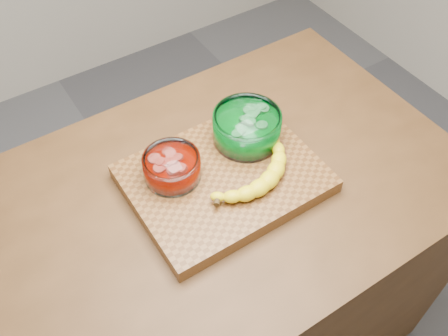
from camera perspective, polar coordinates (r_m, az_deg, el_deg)
ground at (r=2.01m, az=-0.00°, el=-17.93°), size 3.50×3.50×0.00m
counter at (r=1.61m, az=-0.00°, el=-11.83°), size 1.20×0.80×0.90m
cutting_board at (r=1.21m, az=-0.00°, el=-1.22°), size 0.45×0.35×0.04m
bowl_red at (r=1.17m, az=-5.97°, el=0.10°), size 0.14×0.14×0.06m
bowl_green at (r=1.25m, az=2.62°, el=4.62°), size 0.17×0.17×0.08m
banana at (r=1.18m, az=3.12°, el=-0.36°), size 0.28×0.17×0.04m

